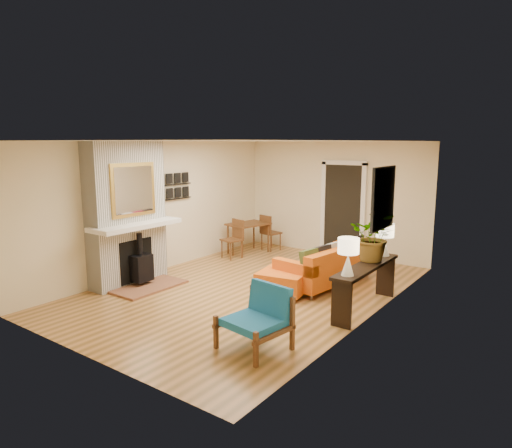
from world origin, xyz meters
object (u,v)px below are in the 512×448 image
object	(u,v)px
sofa	(330,265)
houseplant	(374,236)
ottoman	(284,281)
lamp_far	(385,236)
console_table	(366,274)
dining_table	(250,230)
lamp_near	(348,252)
blue_chair	(260,314)

from	to	relation	value
sofa	houseplant	world-z (taller)	houseplant
ottoman	lamp_far	size ratio (longest dim) A/B	1.69
lamp_far	ottoman	bearing A→B (deg)	-151.10
console_table	dining_table	bearing A→B (deg)	152.42
sofa	lamp_far	xyz separation A→B (m)	(1.06, -0.16, 0.71)
sofa	console_table	xyz separation A→B (m)	(1.06, -0.88, 0.22)
lamp_near	lamp_far	world-z (taller)	same
lamp_far	houseplant	distance (m)	0.44
console_table	blue_chair	bearing A→B (deg)	-106.08
dining_table	lamp_far	world-z (taller)	lamp_far
sofa	lamp_near	size ratio (longest dim) A/B	3.97
sofa	dining_table	distance (m)	2.80
console_table	lamp_near	size ratio (longest dim) A/B	3.43
ottoman	console_table	distance (m)	1.49
ottoman	dining_table	size ratio (longest dim) A/B	0.55
lamp_near	blue_chair	bearing A→B (deg)	-113.68
console_table	lamp_near	distance (m)	0.84
houseplant	dining_table	bearing A→B (deg)	155.94
dining_table	houseplant	world-z (taller)	houseplant
ottoman	blue_chair	size ratio (longest dim) A/B	1.06
sofa	lamp_far	bearing A→B (deg)	-8.59
blue_chair	lamp_far	xyz separation A→B (m)	(0.58, 2.73, 0.63)
houseplant	lamp_near	bearing A→B (deg)	-89.41
blue_chair	lamp_near	world-z (taller)	lamp_near
ottoman	houseplant	world-z (taller)	houseplant
ottoman	blue_chair	distance (m)	2.12
lamp_near	console_table	bearing A→B (deg)	90.00
console_table	lamp_far	size ratio (longest dim) A/B	3.43
lamp_near	lamp_far	size ratio (longest dim) A/B	1.00
dining_table	console_table	distance (m)	4.12
blue_chair	console_table	distance (m)	2.09
ottoman	lamp_near	bearing A→B (deg)	-22.85
blue_chair	dining_table	world-z (taller)	dining_table
dining_table	lamp_near	distance (m)	4.51
dining_table	console_table	world-z (taller)	dining_table
sofa	houseplant	bearing A→B (deg)	-29.70
blue_chair	ottoman	bearing A→B (deg)	114.22
dining_table	houseplant	xyz separation A→B (m)	(3.64, -1.63, 0.56)
console_table	sofa	bearing A→B (deg)	140.29
ottoman	houseplant	bearing A→B (deg)	14.07
blue_chair	dining_table	xyz separation A→B (m)	(-3.07, 3.91, 0.14)
sofa	console_table	size ratio (longest dim) A/B	1.16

